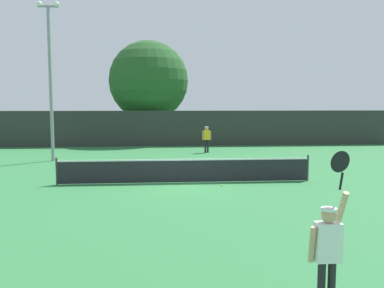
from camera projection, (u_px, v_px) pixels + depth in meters
ground_plane at (185, 183)px, 16.29m from camera, size 120.00×120.00×0.00m
tennis_net at (185, 170)px, 16.24m from camera, size 10.20×0.08×1.07m
perimeter_fence at (173, 128)px, 30.35m from camera, size 34.27×0.12×2.66m
player_serving at (328, 243)px, 6.07m from camera, size 0.67×0.39×2.46m
player_receiving at (207, 137)px, 26.21m from camera, size 0.57×0.25×1.70m
tennis_ball at (222, 185)px, 15.58m from camera, size 0.07×0.07×0.07m
light_pole at (50, 72)px, 22.07m from camera, size 1.18×0.28×8.66m
large_tree at (149, 81)px, 32.83m from camera, size 6.44×6.44×8.26m
parked_car_near at (139, 129)px, 37.91m from camera, size 2.24×4.34×1.69m
parked_car_mid at (279, 130)px, 36.48m from camera, size 2.08×4.28×1.69m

